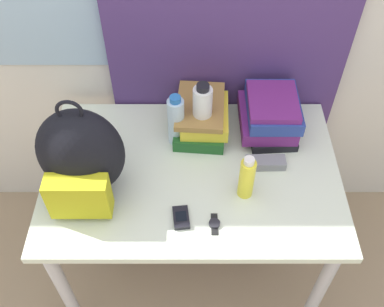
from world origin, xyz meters
TOP-DOWN VIEW (x-y plane):
  - desk at (0.00, 0.37)m, footprint 1.11×0.73m
  - backpack at (-0.37, 0.29)m, footprint 0.30×0.27m
  - book_stack_left at (0.04, 0.59)m, footprint 0.22×0.29m
  - book_stack_center at (0.31, 0.59)m, footprint 0.23×0.28m
  - water_bottle at (-0.06, 0.52)m, footprint 0.06×0.06m
  - sports_bottle at (0.04, 0.54)m, footprint 0.07×0.07m
  - sunscreen_bottle at (0.19, 0.26)m, footprint 0.05×0.05m
  - cell_phone at (-0.04, 0.15)m, footprint 0.06×0.09m
  - sunglasses_case at (0.28, 0.39)m, footprint 0.15×0.06m
  - wristwatch at (0.08, 0.13)m, footprint 0.04×0.09m

SIDE VIEW (x-z plane):
  - desk at x=0.00m, z-range 0.27..1.00m
  - wristwatch at x=0.08m, z-range 0.73..0.74m
  - cell_phone at x=-0.04m, z-range 0.73..0.75m
  - sunglasses_case at x=0.28m, z-range 0.73..0.77m
  - book_stack_left at x=0.04m, z-range 0.73..0.86m
  - book_stack_center at x=0.31m, z-range 0.73..0.90m
  - sunscreen_bottle at x=0.19m, z-range 0.72..0.92m
  - water_bottle at x=-0.06m, z-range 0.72..0.96m
  - sports_bottle at x=0.04m, z-range 0.72..1.00m
  - backpack at x=-0.37m, z-range 0.69..1.11m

